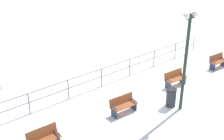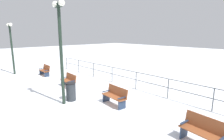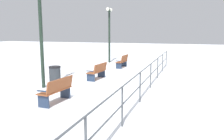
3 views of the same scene
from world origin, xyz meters
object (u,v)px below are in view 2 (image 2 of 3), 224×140
object	(u,v)px
lamppost_middle	(60,38)
trash_bin	(71,91)
bench_nearest	(45,70)
bench_fourth	(203,131)
lamppost_near	(11,41)
bench_second	(69,80)
bench_third	(115,96)

from	to	relation	value
lamppost_middle	trash_bin	xyz separation A→B (m)	(-0.53, -0.17, -2.87)
bench_nearest	trash_bin	bearing A→B (deg)	81.24
bench_fourth	lamppost_near	xyz separation A→B (m)	(1.70, -15.66, 2.41)
bench_second	lamppost_middle	bearing A→B (deg)	60.39
bench_third	trash_bin	xyz separation A→B (m)	(1.36, -2.06, 0.02)
bench_fourth	bench_second	bearing A→B (deg)	-84.91
bench_second	trash_bin	xyz separation A→B (m)	(1.17, 2.36, 0.05)
lamppost_near	lamppost_middle	bearing A→B (deg)	90.00
bench_nearest	bench_third	xyz separation A→B (m)	(-0.05, 8.85, 0.02)
bench_second	bench_fourth	world-z (taller)	bench_fourth
bench_third	lamppost_middle	xyz separation A→B (m)	(1.88, -1.89, 2.89)
bench_nearest	bench_third	distance (m)	8.85
lamppost_near	bench_fourth	bearing A→B (deg)	96.18
bench_nearest	bench_fourth	size ratio (longest dim) A/B	0.95
bench_nearest	bench_second	world-z (taller)	bench_nearest
lamppost_near	trash_bin	size ratio (longest dim) A/B	4.44
bench_nearest	lamppost_middle	xyz separation A→B (m)	(1.83, 6.96, 2.91)
bench_third	bench_fourth	size ratio (longest dim) A/B	1.04
lamppost_middle	trash_bin	size ratio (longest dim) A/B	5.12
trash_bin	bench_second	bearing A→B (deg)	-116.28
bench_fourth	trash_bin	size ratio (longest dim) A/B	1.48
bench_fourth	trash_bin	world-z (taller)	trash_bin
bench_third	lamppost_middle	world-z (taller)	lamppost_middle
lamppost_middle	trash_bin	distance (m)	2.92
bench_nearest	bench_second	size ratio (longest dim) A/B	0.94
bench_nearest	lamppost_middle	distance (m)	7.76
bench_third	bench_fourth	distance (m)	4.43
bench_third	bench_second	bearing A→B (deg)	-83.16
bench_third	lamppost_near	xyz separation A→B (m)	(1.88, -11.23, 2.42)
bench_second	lamppost_near	bearing A→B (deg)	-71.82
bench_third	lamppost_middle	bearing A→B (deg)	-40.75
lamppost_near	lamppost_middle	size ratio (longest dim) A/B	0.87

